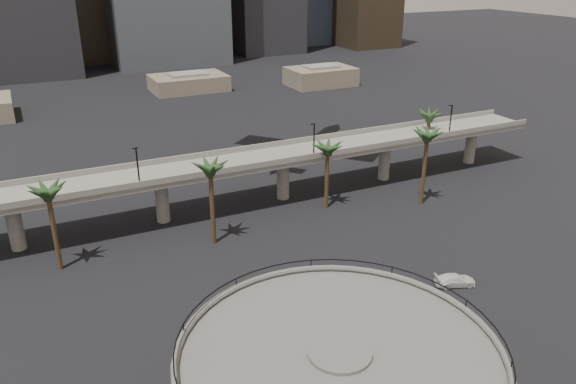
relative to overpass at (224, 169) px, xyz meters
name	(u,v)px	position (x,y,z in m)	size (l,w,h in m)	color
overpass	(224,169)	(0.00, 0.00, 0.00)	(130.00, 9.30, 14.70)	slate
palm_trees	(307,151)	(11.58, -7.82, 3.96)	(76.40, 18.40, 14.00)	#422E1C
low_buildings	(148,91)	(6.89, 87.30, -4.48)	(135.00, 27.50, 6.80)	#625948
car_a	(294,337)	(-5.82, -38.01, -6.67)	(1.57, 3.91, 1.33)	#C6501C
car_b	(397,317)	(6.78, -40.22, -6.50)	(1.77, 5.08, 1.67)	black
car_c	(455,280)	(18.86, -36.68, -6.55)	(2.21, 5.44, 1.58)	silver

